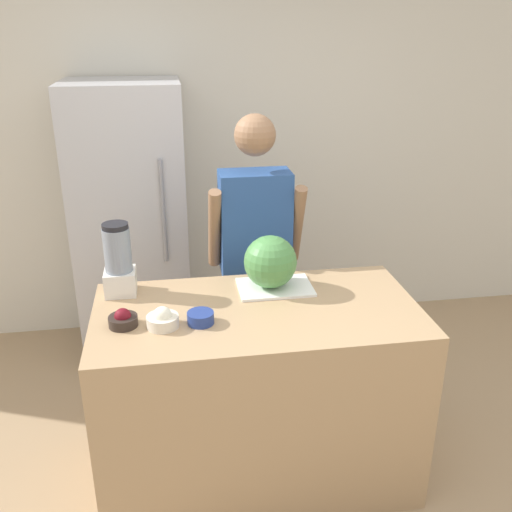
{
  "coord_description": "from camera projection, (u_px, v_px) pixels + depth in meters",
  "views": [
    {
      "loc": [
        -0.38,
        -1.94,
        2.19
      ],
      "look_at": [
        0.0,
        0.43,
        1.2
      ],
      "focal_mm": 40.0,
      "sensor_mm": 36.0,
      "label": 1
    }
  ],
  "objects": [
    {
      "name": "wall_back",
      "position": [
        219.0,
        155.0,
        4.1
      ],
      "size": [
        8.0,
        0.06,
        2.6
      ],
      "color": "silver",
      "rests_on": "ground_plane"
    },
    {
      "name": "counter_island",
      "position": [
        257.0,
        393.0,
        2.84
      ],
      "size": [
        1.52,
        0.79,
        0.95
      ],
      "color": "tan",
      "rests_on": "ground_plane"
    },
    {
      "name": "refrigerator",
      "position": [
        132.0,
        225.0,
        3.81
      ],
      "size": [
        0.72,
        0.65,
        1.86
      ],
      "color": "#B7B7BC",
      "rests_on": "ground_plane"
    },
    {
      "name": "person",
      "position": [
        255.0,
        260.0,
        3.32
      ],
      "size": [
        0.54,
        0.27,
        1.74
      ],
      "color": "#4C608C",
      "rests_on": "ground_plane"
    },
    {
      "name": "cutting_board",
      "position": [
        275.0,
        287.0,
        2.85
      ],
      "size": [
        0.37,
        0.26,
        0.01
      ],
      "color": "white",
      "rests_on": "counter_island"
    },
    {
      "name": "watermelon",
      "position": [
        270.0,
        262.0,
        2.8
      ],
      "size": [
        0.26,
        0.26,
        0.26
      ],
      "color": "#4C8C47",
      "rests_on": "cutting_board"
    },
    {
      "name": "bowl_cherries",
      "position": [
        123.0,
        319.0,
        2.49
      ],
      "size": [
        0.13,
        0.13,
        0.08
      ],
      "color": "#2D231E",
      "rests_on": "counter_island"
    },
    {
      "name": "bowl_cream",
      "position": [
        163.0,
        319.0,
        2.49
      ],
      "size": [
        0.14,
        0.14,
        0.1
      ],
      "color": "beige",
      "rests_on": "counter_island"
    },
    {
      "name": "bowl_small_blue",
      "position": [
        201.0,
        318.0,
        2.52
      ],
      "size": [
        0.12,
        0.12,
        0.05
      ],
      "color": "navy",
      "rests_on": "counter_island"
    },
    {
      "name": "blender",
      "position": [
        118.0,
        261.0,
        2.75
      ],
      "size": [
        0.15,
        0.15,
        0.36
      ],
      "color": "silver",
      "rests_on": "counter_island"
    }
  ]
}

